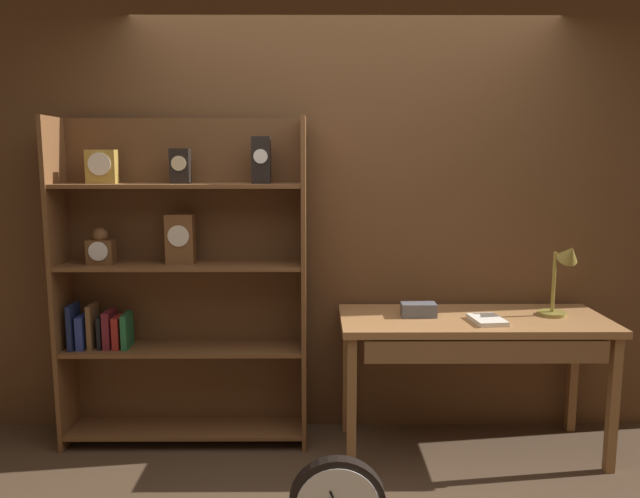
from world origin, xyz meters
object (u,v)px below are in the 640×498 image
at_px(toolbox_small, 419,310).
at_px(open_repair_manual, 487,320).
at_px(desk_lamp, 563,273).
at_px(workbench, 474,334).
at_px(bookshelf, 178,285).

bearing_deg(toolbox_small, open_repair_manual, -19.94).
relative_size(desk_lamp, open_repair_manual, 1.97).
bearing_deg(desk_lamp, workbench, -176.33).
bearing_deg(toolbox_small, workbench, -8.42).
bearing_deg(workbench, open_repair_manual, -59.96).
distance_m(bookshelf, open_repair_manual, 1.77).
bearing_deg(toolbox_small, bookshelf, 174.07).
distance_m(workbench, desk_lamp, 0.60).
height_order(toolbox_small, open_repair_manual, toolbox_small).
bearing_deg(toolbox_small, desk_lamp, -0.96).
xyz_separation_m(workbench, open_repair_manual, (0.05, -0.08, 0.10)).
bearing_deg(open_repair_manual, toolbox_small, 153.37).
xyz_separation_m(workbench, desk_lamp, (0.50, 0.03, 0.34)).
height_order(workbench, desk_lamp, desk_lamp).
height_order(bookshelf, workbench, bookshelf).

